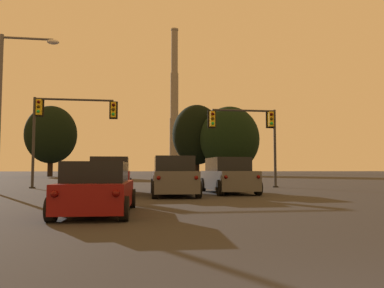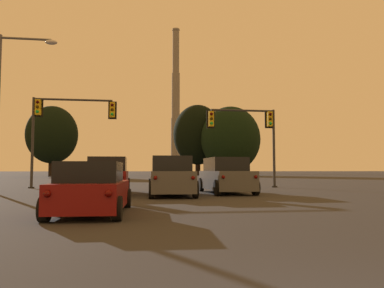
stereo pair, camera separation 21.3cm
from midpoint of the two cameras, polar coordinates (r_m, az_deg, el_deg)
hatchback_left_lane_second at (r=10.80m, az=-14.70°, el=-6.79°), size 2.07×4.17×1.44m
suv_right_lane_front at (r=19.78m, az=5.18°, el=-4.88°), size 2.24×4.96×1.86m
suv_left_lane_front at (r=19.55m, az=-12.63°, el=-4.81°), size 2.13×4.91×1.86m
suv_center_lane_front at (r=17.96m, az=-3.19°, el=-4.98°), size 2.23×4.95×1.86m
traffic_light_overhead_right at (r=26.42m, az=8.98°, el=2.47°), size 4.97×0.50×5.45m
traffic_light_overhead_left at (r=26.90m, az=-19.35°, el=3.65°), size 5.69×0.50×6.11m
street_lamp at (r=21.79m, az=-26.34°, el=6.69°), size 2.99×0.36×8.30m
smokestack at (r=157.03m, az=-2.75°, el=4.35°), size 6.19×6.19×61.03m
treeline_right_mid at (r=72.46m, az=-20.77°, el=1.34°), size 9.17×8.26×12.83m
treeline_center_left at (r=81.97m, az=0.68°, el=1.42°), size 10.79×9.71×15.49m
treeline_center_right at (r=78.03m, az=5.68°, el=0.75°), size 12.39×11.16×14.38m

